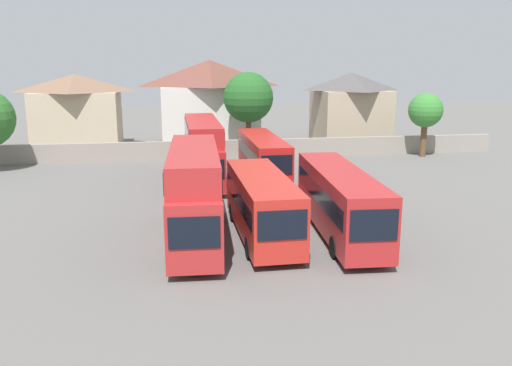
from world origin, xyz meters
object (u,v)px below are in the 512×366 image
house_terrace_centre (210,102)px  tree_left_of_lot (248,98)px  bus_3 (340,198)px  house_terrace_left (77,111)px  bus_4 (203,147)px  bus_5 (263,155)px  house_terrace_right (350,108)px  bus_1 (194,190)px  tree_behind_wall (425,111)px  bus_2 (262,202)px

house_terrace_centre → tree_left_of_lot: (3.49, -5.91, 0.87)m
bus_3 → house_terrace_left: house_terrace_left is taller
bus_4 → house_terrace_left: house_terrace_left is taller
bus_4 → bus_5: bearing=87.2°
house_terrace_centre → bus_5: bearing=-80.9°
house_terrace_right → bus_1: bearing=-121.5°
bus_5 → bus_4: bearing=-93.0°
bus_4 → bus_5: 4.81m
bus_4 → tree_behind_wall: (22.23, 7.56, 1.79)m
bus_2 → house_terrace_right: 34.56m
house_terrace_right → tree_behind_wall: size_ratio=1.28×
bus_2 → tree_left_of_lot: size_ratio=1.23×
bus_3 → bus_4: (-6.63, 14.25, 0.70)m
bus_1 → bus_2: (3.58, 0.04, -0.84)m
bus_4 → house_terrace_right: (17.70, 16.75, 1.38)m
house_terrace_right → bus_5: bearing=-127.4°
house_terrace_left → house_terrace_centre: (14.33, -0.21, 0.77)m
bus_5 → house_terrace_left: (-17.25, 18.40, 2.08)m
house_terrace_right → tree_behind_wall: bearing=-63.7°
tree_left_of_lot → tree_behind_wall: size_ratio=1.31×
bus_1 → bus_3: 7.90m
bus_3 → tree_behind_wall: (15.60, 21.82, 2.49)m
bus_2 → tree_left_of_lot: tree_left_of_lot is taller
bus_3 → bus_4: bearing=-151.9°
house_terrace_right → bus_3: bearing=-109.7°
tree_left_of_lot → tree_behind_wall: tree_left_of_lot is taller
bus_1 → bus_2: 3.68m
bus_3 → house_terrace_centre: bearing=-168.4°
bus_3 → house_terrace_centre: 32.71m
bus_1 → tree_left_of_lot: 27.21m
house_terrace_centre → tree_left_of_lot: house_terrace_centre is taller
bus_1 → bus_2: bus_1 is taller
bus_4 → tree_left_of_lot: tree_left_of_lot is taller
bus_5 → bus_3: bearing=7.2°
tree_left_of_lot → bus_3: bearing=-87.1°
bus_2 → house_terrace_centre: 32.25m
house_terrace_left → tree_left_of_lot: tree_left_of_lot is taller
bus_3 → tree_left_of_lot: bearing=-174.0°
house_terrace_left → house_terrace_right: house_terrace_right is taller
house_terrace_right → tree_behind_wall: (4.53, -9.18, 0.42)m
bus_1 → house_terrace_right: house_terrace_right is taller
tree_behind_wall → house_terrace_right: bearing=116.3°
house_terrace_centre → tree_behind_wall: (20.40, -10.41, -0.31)m
bus_2 → bus_3: bus_3 is taller
bus_2 → house_terrace_centre: bearing=180.0°
bus_3 → house_terrace_centre: size_ratio=1.07×
bus_4 → house_terrace_centre: (1.83, 17.98, 2.10)m
house_terrace_centre → house_terrace_left: bearing=179.2°
bus_2 → tree_left_of_lot: bearing=172.6°
bus_5 → tree_behind_wall: bearing=113.6°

